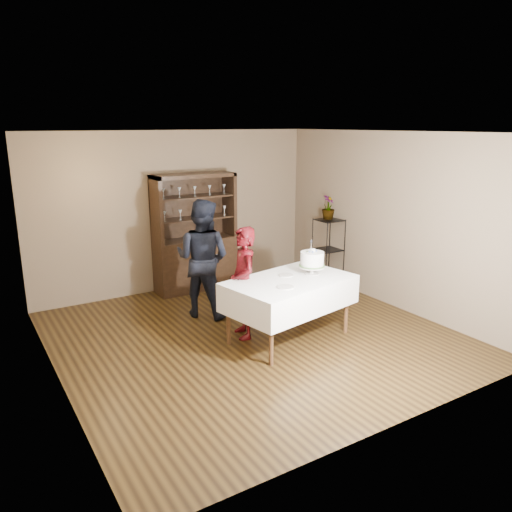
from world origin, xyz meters
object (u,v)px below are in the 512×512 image
object	(u,v)px
plant_etagere	(328,250)
cake_table	(289,293)
china_hutch	(195,252)
man	(203,258)
woman	(244,283)
potted_plant	(328,207)
cake	(312,260)

from	to	relation	value
plant_etagere	cake_table	distance (m)	2.44
china_hutch	plant_etagere	bearing A→B (deg)	-26.83
cake_table	man	distance (m)	1.52
plant_etagere	woman	distance (m)	2.65
plant_etagere	cake_table	bearing A→B (deg)	-141.67
plant_etagere	potted_plant	world-z (taller)	potted_plant
man	cake	distance (m)	1.67
man	cake_table	bearing A→B (deg)	164.79
china_hutch	woman	world-z (taller)	china_hutch
potted_plant	cake	bearing A→B (deg)	-135.07
cake	china_hutch	bearing A→B (deg)	102.45
china_hutch	cake	distance (m)	2.62
woman	potted_plant	xyz separation A→B (m)	(2.40, 1.18, 0.64)
china_hutch	woman	size ratio (longest dim) A/B	1.32
cake_table	plant_etagere	bearing A→B (deg)	38.33
cake	potted_plant	size ratio (longest dim) A/B	1.17
man	cake	world-z (taller)	man
potted_plant	china_hutch	bearing A→B (deg)	154.38
plant_etagere	woman	bearing A→B (deg)	-154.69
cake_table	cake	world-z (taller)	cake
woman	man	distance (m)	1.01
potted_plant	plant_etagere	bearing A→B (deg)	-101.98
china_hutch	potted_plant	distance (m)	2.43
china_hutch	woman	distance (m)	2.21
plant_etagere	cake	world-z (taller)	cake
cake_table	woman	size ratio (longest dim) A/B	1.20
man	plant_etagere	bearing A→B (deg)	-125.52
cake_table	potted_plant	bearing A→B (deg)	39.08
cake	potted_plant	distance (m)	2.19
man	woman	bearing A→B (deg)	148.07
plant_etagere	cake_table	world-z (taller)	plant_etagere
woman	man	size ratio (longest dim) A/B	0.86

